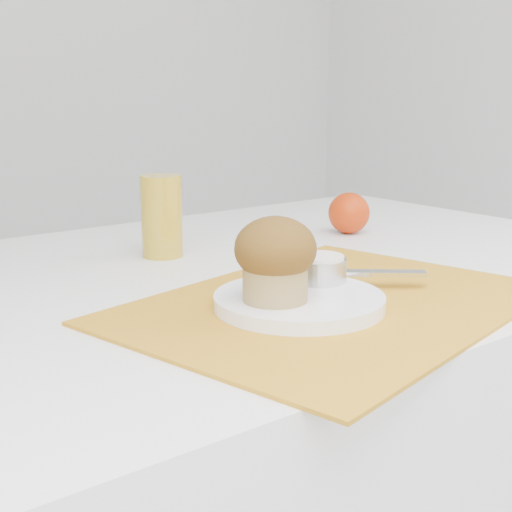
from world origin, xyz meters
TOP-DOWN VIEW (x-y plane):
  - table at (0.00, 0.05)m, footprint 1.20×0.80m
  - placemat at (-0.06, -0.16)m, footprint 0.56×0.46m
  - plate at (-0.11, -0.16)m, footprint 0.25×0.25m
  - ramekin at (-0.05, -0.13)m, footprint 0.07×0.07m
  - cream at (-0.05, -0.13)m, footprint 0.06×0.06m
  - raspberry_near at (-0.08, -0.10)m, footprint 0.02×0.02m
  - raspberry_far at (-0.08, -0.11)m, footprint 0.02×0.02m
  - butter_knife at (-0.01, -0.12)m, footprint 0.18×0.16m
  - orange at (0.25, 0.13)m, footprint 0.07×0.07m
  - juice_glass at (-0.09, 0.18)m, footprint 0.07×0.07m
  - muffin at (-0.14, -0.16)m, footprint 0.09×0.09m

SIDE VIEW (x-z plane):
  - table at x=0.00m, z-range 0.00..0.75m
  - placemat at x=-0.06m, z-range 0.75..0.75m
  - plate at x=-0.11m, z-range 0.75..0.77m
  - butter_knife at x=-0.01m, z-range 0.77..0.78m
  - raspberry_near at x=-0.08m, z-range 0.77..0.79m
  - raspberry_far at x=-0.08m, z-range 0.77..0.79m
  - ramekin at x=-0.05m, z-range 0.77..0.80m
  - orange at x=0.25m, z-range 0.75..0.82m
  - cream at x=-0.05m, z-range 0.80..0.80m
  - juice_glass at x=-0.09m, z-range 0.75..0.87m
  - muffin at x=-0.14m, z-range 0.77..0.87m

